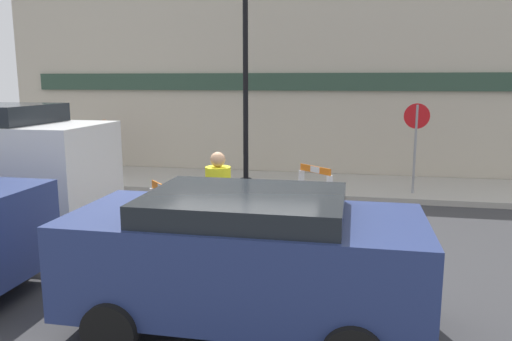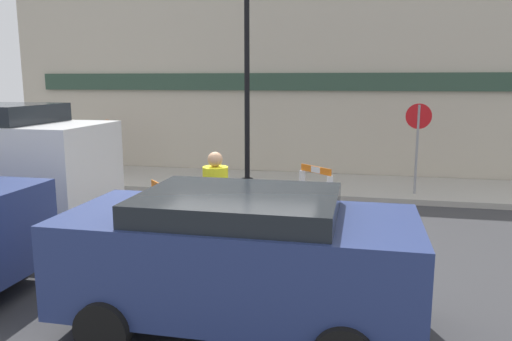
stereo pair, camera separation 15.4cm
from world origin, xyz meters
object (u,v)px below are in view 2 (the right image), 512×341
at_px(streetlamp_post, 247,47).
at_px(person_pedestrian, 108,145).
at_px(person_worker, 216,205).
at_px(stop_sign, 418,134).
at_px(parked_car_1, 239,252).

distance_m(streetlamp_post, person_pedestrian, 5.29).
distance_m(person_worker, person_pedestrian, 7.98).
bearing_deg(person_pedestrian, person_worker, 130.76).
distance_m(stop_sign, parked_car_1, 7.59).
height_order(person_worker, parked_car_1, person_worker).
height_order(stop_sign, person_pedestrian, stop_sign).
xyz_separation_m(person_worker, parked_car_1, (0.84, -1.91, -0.04)).
relative_size(streetlamp_post, parked_car_1, 1.38).
height_order(streetlamp_post, person_pedestrian, streetlamp_post).
bearing_deg(person_worker, streetlamp_post, 8.53).
xyz_separation_m(streetlamp_post, person_pedestrian, (-4.44, 1.12, -2.65)).
bearing_deg(stop_sign, streetlamp_post, 2.80).
height_order(person_worker, person_pedestrian, person_worker).
bearing_deg(streetlamp_post, stop_sign, 2.59).
relative_size(stop_sign, parked_car_1, 0.55).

